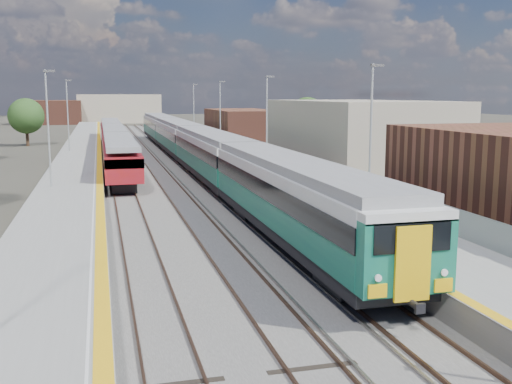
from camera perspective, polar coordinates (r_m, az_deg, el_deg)
name	(u,v)px	position (r m, az deg, el deg)	size (l,w,h in m)	color
ground	(177,168)	(57.44, -7.51, 2.24)	(320.00, 320.00, 0.00)	#47443A
ballast_bed	(151,166)	(59.68, -9.96, 2.47)	(10.50, 155.00, 0.06)	#565451
tracks	(156,163)	(61.38, -9.53, 2.74)	(8.96, 160.00, 0.17)	#4C3323
platform_right	(226,159)	(60.69, -2.86, 3.19)	(4.70, 155.00, 8.52)	slate
platform_left	(79,163)	(59.46, -16.52, 2.68)	(4.30, 155.00, 8.52)	slate
buildings	(47,78)	(145.66, -19.32, 10.23)	(72.00, 185.50, 40.00)	brown
green_train	(192,143)	(58.01, -6.16, 4.67)	(3.04, 84.51, 3.34)	black
red_train	(114,140)	(67.64, -13.35, 4.80)	(2.64, 53.63, 3.33)	black
tree_c	(26,116)	(87.40, -21.06, 6.77)	(4.78, 4.78, 6.47)	#382619
tree_d	(307,116)	(79.34, 4.90, 7.23)	(4.90, 4.90, 6.64)	#382619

